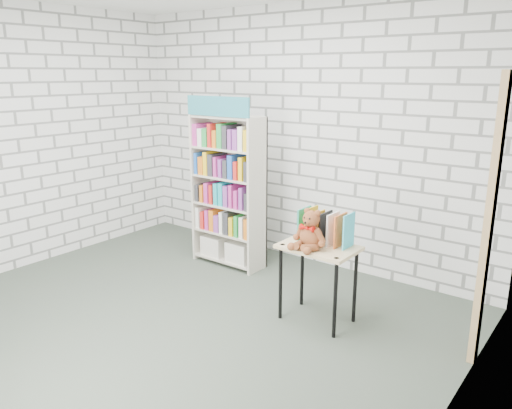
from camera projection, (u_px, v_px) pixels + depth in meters
The scene contains 7 objects.
ground at pixel (172, 321), 4.31m from camera, with size 4.50×4.50×0.00m, color #3D473C.
room_shell at pixel (162, 112), 3.85m from camera, with size 4.52×4.02×2.81m.
bookshelf at pixel (229, 190), 5.42m from camera, with size 0.82×0.32×1.85m.
display_table at pixel (318, 256), 4.19m from camera, with size 0.64×0.45×0.68m.
table_books at pixel (326, 228), 4.21m from camera, with size 0.44×0.20×0.26m.
teddy_bear at pixel (310, 233), 4.07m from camera, with size 0.31×0.28×0.33m.
door_trim at pixel (488, 226), 3.46m from camera, with size 0.05×0.12×2.10m, color tan.
Camera 1 is at (2.94, -2.66, 2.08)m, focal length 35.00 mm.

